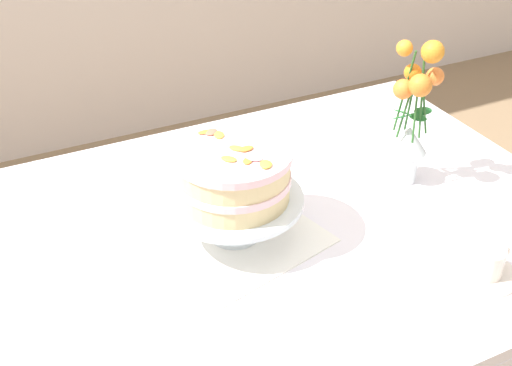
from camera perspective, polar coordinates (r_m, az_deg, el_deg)
name	(u,v)px	position (r m, az deg, el deg)	size (l,w,h in m)	color
dining_table	(275,264)	(1.46, 1.65, -7.17)	(1.40, 1.00, 0.74)	white
linen_napkin	(235,236)	(1.39, -1.81, -4.64)	(0.32, 0.32, 0.00)	white
cake_stand	(235,204)	(1.34, -1.88, -1.89)	(0.29, 0.29, 0.10)	silver
layer_cake	(234,175)	(1.30, -1.93, 0.74)	(0.24, 0.24, 0.12)	beige
flower_vase	(412,120)	(1.53, 13.52, 5.43)	(0.12, 0.11, 0.36)	silver
teacup	(485,265)	(1.35, 19.51, -6.78)	(0.13, 0.13, 0.07)	silver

